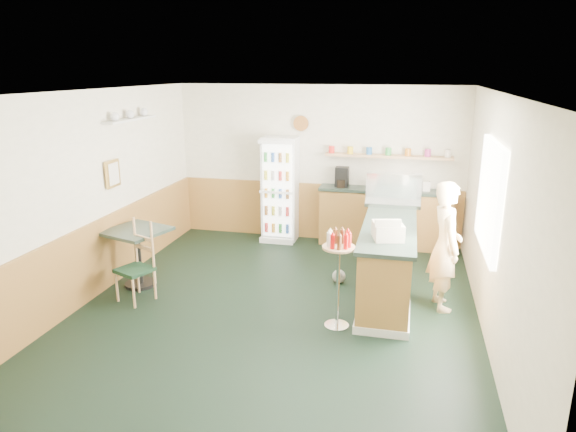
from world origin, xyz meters
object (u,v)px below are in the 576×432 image
(drinks_fridge, at_px, (280,190))
(display_case, at_px, (394,190))
(shopkeeper, at_px, (445,246))
(cafe_table, at_px, (137,246))
(cash_register, at_px, (388,231))
(condiment_stand, at_px, (338,263))
(cafe_chair, at_px, (137,258))

(drinks_fridge, height_order, display_case, drinks_fridge)
(shopkeeper, bearing_deg, drinks_fridge, 37.43)
(shopkeeper, distance_m, cafe_table, 4.12)
(display_case, height_order, shopkeeper, shopkeeper)
(display_case, bearing_deg, cash_register, -90.00)
(shopkeeper, relative_size, condiment_stand, 1.40)
(drinks_fridge, xyz_separation_m, shopkeeper, (2.68, -2.16, -0.09))
(display_case, xyz_separation_m, condiment_stand, (-0.53, -2.01, -0.44))
(display_case, relative_size, cafe_chair, 0.75)
(display_case, height_order, cafe_table, display_case)
(cafe_table, xyz_separation_m, cafe_chair, (0.20, -0.36, -0.02))
(cafe_table, bearing_deg, shopkeeper, 3.95)
(cash_register, relative_size, cafe_chair, 0.33)
(cafe_table, bearing_deg, display_case, 23.15)
(shopkeeper, relative_size, cafe_chair, 1.54)
(cafe_chair, bearing_deg, drinks_fridge, 88.75)
(condiment_stand, relative_size, cafe_table, 1.25)
(condiment_stand, height_order, cafe_table, condiment_stand)
(cash_register, distance_m, cafe_table, 3.44)
(cash_register, distance_m, condiment_stand, 0.73)
(drinks_fridge, height_order, shopkeeper, drinks_fridge)
(shopkeeper, bearing_deg, cash_register, 108.40)
(drinks_fridge, height_order, cafe_chair, drinks_fridge)
(cash_register, bearing_deg, drinks_fridge, 113.45)
(drinks_fridge, relative_size, display_case, 2.28)
(display_case, xyz_separation_m, cafe_chair, (-3.20, -1.82, -0.68))
(drinks_fridge, height_order, cafe_table, drinks_fridge)
(display_case, distance_m, cafe_table, 3.75)
(cash_register, bearing_deg, cafe_table, 163.50)
(drinks_fridge, distance_m, cash_register, 3.27)
(drinks_fridge, distance_m, cafe_table, 2.84)
(display_case, height_order, cash_register, display_case)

